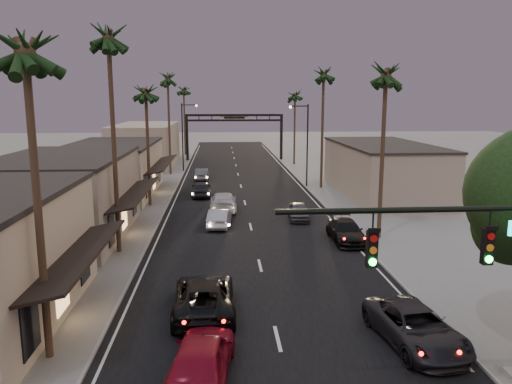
{
  "coord_description": "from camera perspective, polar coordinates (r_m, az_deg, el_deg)",
  "views": [
    {
      "loc": [
        -2.19,
        -8.53,
        9.46
      ],
      "look_at": [
        0.47,
        28.94,
        2.5
      ],
      "focal_mm": 35.0,
      "sensor_mm": 36.0,
      "label": 1
    }
  ],
  "objects": [
    {
      "name": "ground",
      "position": [
        49.49,
        -1.45,
        -0.52
      ],
      "size": [
        200.0,
        200.0,
        0.0
      ],
      "primitive_type": "plane",
      "color": "slate",
      "rests_on": "ground"
    },
    {
      "name": "road",
      "position": [
        54.4,
        -1.7,
        0.49
      ],
      "size": [
        14.0,
        120.0,
        0.02
      ],
      "primitive_type": "cube",
      "color": "black",
      "rests_on": "ground"
    },
    {
      "name": "sidewalk_left",
      "position": [
        61.69,
        -10.82,
        1.55
      ],
      "size": [
        5.0,
        92.0,
        0.12
      ],
      "primitive_type": "cube",
      "color": "slate",
      "rests_on": "ground"
    },
    {
      "name": "sidewalk_right",
      "position": [
        62.36,
        6.79,
        1.76
      ],
      "size": [
        5.0,
        92.0,
        0.12
      ],
      "primitive_type": "cube",
      "color": "slate",
      "rests_on": "ground"
    },
    {
      "name": "storefront_mid",
      "position": [
        36.8,
        -21.07,
        -0.72
      ],
      "size": [
        8.0,
        14.0,
        5.5
      ],
      "primitive_type": "cube",
      "color": "gray",
      "rests_on": "ground"
    },
    {
      "name": "storefront_far",
      "position": [
        52.14,
        -16.01,
        2.42
      ],
      "size": [
        8.0,
        16.0,
        5.0
      ],
      "primitive_type": "cube",
      "color": "#BBB08F",
      "rests_on": "ground"
    },
    {
      "name": "storefront_dist",
      "position": [
        74.6,
        -12.43,
        5.29
      ],
      "size": [
        8.0,
        20.0,
        6.0
      ],
      "primitive_type": "cube",
      "color": "gray",
      "rests_on": "ground"
    },
    {
      "name": "building_right",
      "position": [
        51.63,
        14.26,
        2.43
      ],
      "size": [
        8.0,
        18.0,
        5.0
      ],
      "primitive_type": "cube",
      "color": "gray",
      "rests_on": "ground"
    },
    {
      "name": "traffic_signal",
      "position": [
        15.43,
        27.07,
        -7.18
      ],
      "size": [
        8.51,
        0.22,
        7.8
      ],
      "color": "black",
      "rests_on": "ground"
    },
    {
      "name": "arch",
      "position": [
        78.66,
        -2.49,
        7.63
      ],
      "size": [
        15.2,
        0.4,
        7.27
      ],
      "color": "black",
      "rests_on": "ground"
    },
    {
      "name": "streetlight_right",
      "position": [
        54.46,
        5.61,
        6.1
      ],
      "size": [
        2.13,
        0.3,
        9.0
      ],
      "color": "black",
      "rests_on": "ground"
    },
    {
      "name": "streetlight_left",
      "position": [
        66.83,
        -8.17,
        6.85
      ],
      "size": [
        2.13,
        0.3,
        9.0
      ],
      "color": "black",
      "rests_on": "ground"
    },
    {
      "name": "palm_la",
      "position": [
        18.77,
        -24.99,
        15.61
      ],
      "size": [
        3.2,
        3.2,
        13.2
      ],
      "color": "#38281C",
      "rests_on": "ground"
    },
    {
      "name": "palm_lb",
      "position": [
        31.44,
        -16.56,
        17.25
      ],
      "size": [
        3.2,
        3.2,
        15.2
      ],
      "color": "#38281C",
      "rests_on": "ground"
    },
    {
      "name": "palm_lc",
      "position": [
        45.0,
        -12.51,
        11.54
      ],
      "size": [
        3.2,
        3.2,
        12.2
      ],
      "color": "#38281C",
      "rests_on": "ground"
    },
    {
      "name": "palm_ld",
      "position": [
        63.92,
        -10.08,
        12.99
      ],
      "size": [
        3.2,
        3.2,
        14.2
      ],
      "color": "#38281C",
      "rests_on": "ground"
    },
    {
      "name": "palm_ra",
      "position": [
        34.33,
        14.67,
        13.48
      ],
      "size": [
        3.2,
        3.2,
        13.2
      ],
      "color": "#38281C",
      "rests_on": "ground"
    },
    {
      "name": "palm_rb",
      "position": [
        53.71,
        7.75,
        13.56
      ],
      "size": [
        3.2,
        3.2,
        14.2
      ],
      "color": "#38281C",
      "rests_on": "ground"
    },
    {
      "name": "palm_rc",
      "position": [
        73.33,
        4.48,
        11.26
      ],
      "size": [
        3.2,
        3.2,
        12.2
      ],
      "color": "#38281C",
      "rests_on": "ground"
    },
    {
      "name": "palm_far",
      "position": [
        86.77,
        -8.27,
        11.7
      ],
      "size": [
        3.2,
        3.2,
        13.2
      ],
      "color": "#38281C",
      "rests_on": "ground"
    },
    {
      "name": "oncoming_red",
      "position": [
        17.95,
        -6.23,
        -18.28
      ],
      "size": [
        2.55,
        5.12,
        1.68
      ],
      "primitive_type": "imported",
      "rotation": [
        0.0,
        0.0,
        3.02
      ],
      "color": "maroon",
      "rests_on": "ground"
    },
    {
      "name": "oncoming_pickup",
      "position": [
        22.94,
        -5.94,
        -11.74
      ],
      "size": [
        2.73,
        5.79,
        1.6
      ],
      "primitive_type": "imported",
      "rotation": [
        0.0,
        0.0,
        3.15
      ],
      "color": "black",
      "rests_on": "ground"
    },
    {
      "name": "oncoming_silver",
      "position": [
        37.79,
        -4.21,
        -2.94
      ],
      "size": [
        1.94,
        4.39,
        1.4
      ],
      "primitive_type": "imported",
      "rotation": [
        0.0,
        0.0,
        3.03
      ],
      "color": "#A6A6AB",
      "rests_on": "ground"
    },
    {
      "name": "oncoming_white",
      "position": [
        43.14,
        -3.77,
        -1.11
      ],
      "size": [
        2.25,
        5.5,
        1.59
      ],
      "primitive_type": "imported",
      "rotation": [
        0.0,
        0.0,
        3.14
      ],
      "color": "#B4B4B4",
      "rests_on": "ground"
    },
    {
      "name": "oncoming_dgrey",
      "position": [
        49.67,
        -6.27,
        0.38
      ],
      "size": [
        2.01,
        4.68,
        1.57
      ],
      "primitive_type": "imported",
      "rotation": [
        0.0,
        0.0,
        3.17
      ],
      "color": "black",
      "rests_on": "ground"
    },
    {
      "name": "oncoming_grey_far",
      "position": [
        59.96,
        -6.21,
        2.03
      ],
      "size": [
        1.55,
        4.23,
        1.38
      ],
      "primitive_type": "imported",
      "rotation": [
        0.0,
        0.0,
        3.12
      ],
      "color": "#4B4B50",
      "rests_on": "ground"
    },
    {
      "name": "curbside_near",
      "position": [
        21.07,
        17.76,
        -14.47
      ],
      "size": [
        3.15,
        5.63,
        1.49
      ],
      "primitive_type": "imported",
      "rotation": [
        0.0,
        0.0,
        0.13
      ],
      "color": "black",
      "rests_on": "ground"
    },
    {
      "name": "curbside_black",
      "position": [
        34.33,
        10.25,
        -4.43
      ],
      "size": [
        2.02,
        4.97,
        1.44
      ],
      "primitive_type": "imported",
      "rotation": [
        0.0,
        0.0,
        0.0
      ],
      "color": "black",
      "rests_on": "ground"
    },
    {
      "name": "curbside_grey",
      "position": [
        40.05,
        4.9,
        -2.23
      ],
      "size": [
        1.84,
        4.01,
        1.33
      ],
      "primitive_type": "imported",
      "rotation": [
        0.0,
        0.0,
        -0.07
      ],
      "color": "#424146",
      "rests_on": "ground"
    }
  ]
}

